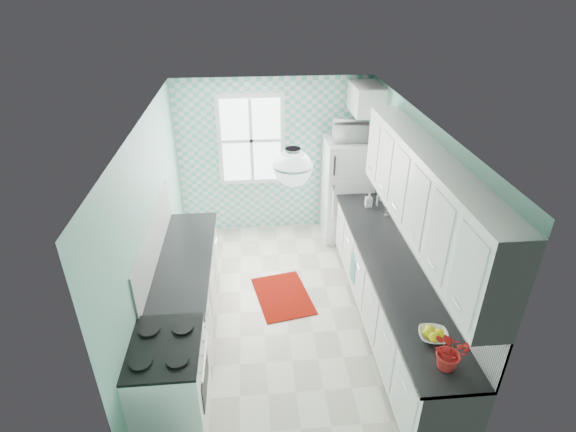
{
  "coord_description": "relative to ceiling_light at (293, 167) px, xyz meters",
  "views": [
    {
      "loc": [
        -0.37,
        -4.47,
        3.87
      ],
      "look_at": [
        0.05,
        0.25,
        1.25
      ],
      "focal_mm": 28.0,
      "sensor_mm": 36.0,
      "label": 1
    }
  ],
  "objects": [
    {
      "name": "floor",
      "position": [
        0.0,
        0.8,
        -2.33
      ],
      "size": [
        3.0,
        4.4,
        0.02
      ],
      "primitive_type": "cube",
      "color": "silver",
      "rests_on": "ground"
    },
    {
      "name": "ceiling",
      "position": [
        0.0,
        0.8,
        0.19
      ],
      "size": [
        3.0,
        4.4,
        0.02
      ],
      "primitive_type": "cube",
      "color": "white",
      "rests_on": "wall_back"
    },
    {
      "name": "wall_back",
      "position": [
        0.0,
        3.01,
        -1.07
      ],
      "size": [
        3.0,
        0.02,
        2.5
      ],
      "primitive_type": "cube",
      "color": "#73AC99",
      "rests_on": "floor"
    },
    {
      "name": "wall_front",
      "position": [
        0.0,
        -1.41,
        -1.07
      ],
      "size": [
        3.0,
        0.02,
        2.5
      ],
      "primitive_type": "cube",
      "color": "#73AC99",
      "rests_on": "floor"
    },
    {
      "name": "wall_left",
      "position": [
        -1.51,
        0.8,
        -1.07
      ],
      "size": [
        0.02,
        4.4,
        2.5
      ],
      "primitive_type": "cube",
      "color": "#73AC99",
      "rests_on": "floor"
    },
    {
      "name": "wall_right",
      "position": [
        1.51,
        0.8,
        -1.07
      ],
      "size": [
        0.02,
        4.4,
        2.5
      ],
      "primitive_type": "cube",
      "color": "#73AC99",
      "rests_on": "floor"
    },
    {
      "name": "accent_wall",
      "position": [
        0.0,
        2.99,
        -1.07
      ],
      "size": [
        3.0,
        0.01,
        2.5
      ],
      "primitive_type": "cube",
      "color": "#68C6B9",
      "rests_on": "wall_back"
    },
    {
      "name": "window",
      "position": [
        -0.35,
        2.96,
        -0.77
      ],
      "size": [
        1.04,
        0.05,
        1.44
      ],
      "color": "white",
      "rests_on": "wall_back"
    },
    {
      "name": "backsplash_right",
      "position": [
        1.49,
        0.4,
        -1.13
      ],
      "size": [
        0.02,
        3.6,
        0.51
      ],
      "primitive_type": "cube",
      "color": "white",
      "rests_on": "wall_right"
    },
    {
      "name": "backsplash_left",
      "position": [
        -1.49,
        0.73,
        -1.13
      ],
      "size": [
        0.02,
        2.15,
        0.51
      ],
      "primitive_type": "cube",
      "color": "white",
      "rests_on": "wall_left"
    },
    {
      "name": "upper_cabinets_right",
      "position": [
        1.33,
        0.2,
        -0.42
      ],
      "size": [
        0.33,
        3.2,
        0.9
      ],
      "primitive_type": "cube",
      "color": "white",
      "rests_on": "wall_right"
    },
    {
      "name": "upper_cabinet_fridge",
      "position": [
        1.3,
        2.63,
        -0.07
      ],
      "size": [
        0.4,
        0.74,
        0.4
      ],
      "primitive_type": "cube",
      "color": "white",
      "rests_on": "wall_right"
    },
    {
      "name": "ceiling_light",
      "position": [
        0.0,
        0.0,
        0.0
      ],
      "size": [
        0.34,
        0.34,
        0.35
      ],
      "color": "silver",
      "rests_on": "ceiling"
    },
    {
      "name": "base_cabinets_right",
      "position": [
        1.2,
        0.4,
        -1.87
      ],
      "size": [
        0.6,
        3.6,
        0.9
      ],
      "primitive_type": "cube",
      "color": "white",
      "rests_on": "floor"
    },
    {
      "name": "countertop_right",
      "position": [
        1.19,
        0.4,
        -1.4
      ],
      "size": [
        0.63,
        3.6,
        0.04
      ],
      "primitive_type": "cube",
      "color": "black",
      "rests_on": "base_cabinets_right"
    },
    {
      "name": "base_cabinets_left",
      "position": [
        -1.2,
        0.73,
        -1.87
      ],
      "size": [
        0.6,
        2.15,
        0.9
      ],
      "primitive_type": "cube",
      "color": "white",
      "rests_on": "floor"
    },
    {
      "name": "countertop_left",
      "position": [
        -1.19,
        0.73,
        -1.4
      ],
      "size": [
        0.63,
        2.15,
        0.04
      ],
      "primitive_type": "cube",
      "color": "black",
      "rests_on": "base_cabinets_left"
    },
    {
      "name": "fridge",
      "position": [
        1.11,
        2.58,
        -1.5
      ],
      "size": [
        0.71,
        0.71,
        1.64
      ],
      "rotation": [
        0.0,
        0.0,
        -0.03
      ],
      "color": "white",
      "rests_on": "floor"
    },
    {
      "name": "stove",
      "position": [
        -1.2,
        -0.72,
        -1.81
      ],
      "size": [
        0.65,
        0.81,
        0.98
      ],
      "rotation": [
        0.0,
        0.0,
        -0.04
      ],
      "color": "white",
      "rests_on": "floor"
    },
    {
      "name": "sink",
      "position": [
        1.2,
        1.44,
        -1.39
      ],
      "size": [
        0.55,
        0.47,
        0.53
      ],
      "rotation": [
        0.0,
        0.0,
        -0.05
      ],
      "color": "silver",
      "rests_on": "countertop_right"
    },
    {
      "name": "rug",
      "position": [
        -0.02,
        1.08,
        -2.32
      ],
      "size": [
        0.84,
        1.07,
        0.02
      ],
      "primitive_type": "cube",
      "rotation": [
        0.0,
        0.0,
        0.19
      ],
      "color": "#60030D",
      "rests_on": "floor"
    },
    {
      "name": "dish_towel",
      "position": [
        0.89,
        0.98,
        -1.84
      ],
      "size": [
        0.05,
        0.24,
        0.36
      ],
      "primitive_type": "cube",
      "rotation": [
        0.0,
        0.0,
        -0.14
      ],
      "color": "#5AA79F",
      "rests_on": "base_cabinets_right"
    },
    {
      "name": "fruit_bowl",
      "position": [
        1.2,
        -0.79,
        -1.35
      ],
      "size": [
        0.31,
        0.31,
        0.07
      ],
      "primitive_type": "imported",
      "rotation": [
        0.0,
        0.0,
        -0.21
      ],
      "color": "white",
      "rests_on": "countertop_right"
    },
    {
      "name": "potted_plant",
      "position": [
        1.2,
        -1.11,
        -1.21
      ],
      "size": [
        0.32,
        0.29,
        0.34
      ],
      "primitive_type": "imported",
      "rotation": [
        0.0,
        0.0,
        0.06
      ],
      "color": "maroon",
      "rests_on": "countertop_right"
    },
    {
      "name": "soap_bottle",
      "position": [
        1.25,
        1.8,
        -1.28
      ],
      "size": [
        0.09,
        0.1,
        0.2
      ],
      "primitive_type": "imported",
      "rotation": [
        0.0,
        0.0,
        -0.05
      ],
      "color": "#9EB3BA",
      "rests_on": "countertop_right"
    },
    {
      "name": "microwave",
      "position": [
        1.11,
        2.58,
        -0.54
      ],
      "size": [
        0.53,
        0.38,
        0.28
      ],
      "primitive_type": "imported",
      "rotation": [
        0.0,
        0.0,
        3.08
      ],
      "color": "silver",
      "rests_on": "fridge"
    }
  ]
}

